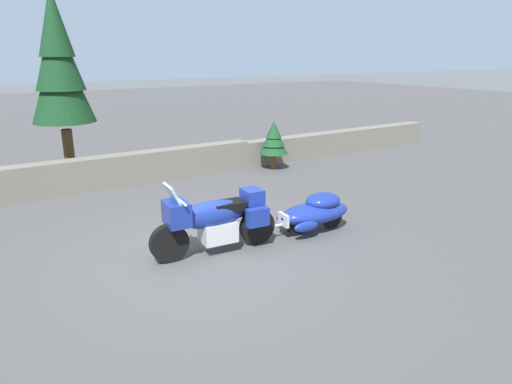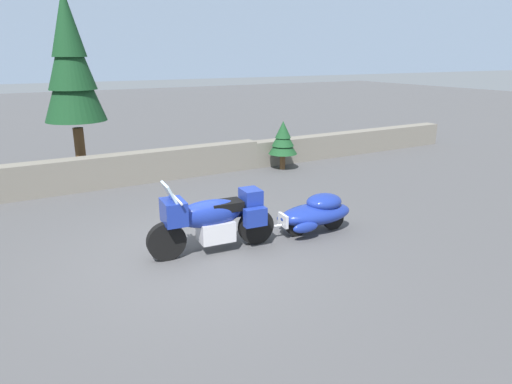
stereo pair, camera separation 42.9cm
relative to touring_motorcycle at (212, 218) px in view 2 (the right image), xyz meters
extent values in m
plane|color=#4C4C4F|center=(-0.29, -0.01, -0.62)|extent=(80.00, 80.00, 0.00)
cube|color=slate|center=(-0.29, 5.11, -0.21)|extent=(8.00, 0.49, 0.83)
cube|color=slate|center=(7.71, 5.10, -0.24)|extent=(8.00, 0.50, 0.77)
cylinder|color=black|center=(-0.82, 0.07, -0.29)|extent=(0.67, 0.20, 0.66)
cylinder|color=black|center=(0.83, -0.07, -0.29)|extent=(0.67, 0.20, 0.66)
cube|color=silver|center=(0.06, 0.00, -0.24)|extent=(0.64, 0.49, 0.36)
ellipsoid|color=navy|center=(-0.04, 0.00, 0.09)|extent=(1.23, 0.54, 0.48)
cube|color=navy|center=(-0.67, 0.06, 0.21)|extent=(0.40, 0.55, 0.40)
cube|color=#9EB7C6|center=(-0.72, 0.06, 0.54)|extent=(0.23, 0.45, 0.34)
cube|color=black|center=(0.26, -0.02, 0.19)|extent=(0.59, 0.41, 0.16)
cube|color=navy|center=(0.73, -0.06, 0.29)|extent=(0.35, 0.43, 0.28)
cube|color=navy|center=(0.65, -0.36, 0.01)|extent=(0.41, 0.19, 0.32)
cube|color=navy|center=(0.71, 0.24, 0.01)|extent=(0.41, 0.19, 0.32)
cylinder|color=silver|center=(-0.62, 0.05, 0.44)|extent=(0.10, 0.70, 0.04)
cylinder|color=silver|center=(-0.77, 0.07, -0.04)|extent=(0.26, 0.09, 0.54)
cylinder|color=black|center=(1.68, -0.15, -0.40)|extent=(0.45, 0.14, 0.44)
cylinder|color=black|center=(2.50, -0.22, -0.40)|extent=(0.45, 0.14, 0.44)
ellipsoid|color=navy|center=(2.09, -0.19, -0.24)|extent=(1.55, 0.81, 0.40)
ellipsoid|color=navy|center=(2.27, -0.20, -0.02)|extent=(0.77, 0.62, 0.32)
cube|color=silver|center=(1.39, -0.12, -0.26)|extent=(0.09, 0.32, 0.24)
ellipsoid|color=navy|center=(1.65, -0.47, -0.34)|extent=(0.53, 0.19, 0.20)
ellipsoid|color=navy|center=(1.71, 0.17, -0.34)|extent=(0.53, 0.19, 0.20)
cylinder|color=silver|center=(1.00, -0.09, -0.35)|extent=(0.70, 0.11, 0.05)
cylinder|color=brown|center=(-1.09, 6.23, 0.09)|extent=(0.27, 0.27, 1.43)
cone|color=#143D1E|center=(-1.09, 6.23, 2.13)|extent=(1.58, 1.58, 2.26)
cone|color=#143D1E|center=(-1.09, 6.23, 2.81)|extent=(1.23, 1.23, 1.98)
cone|color=#143D1E|center=(-1.09, 6.23, 3.49)|extent=(0.87, 0.87, 1.70)
cylinder|color=brown|center=(4.35, 4.43, -0.41)|extent=(0.16, 0.16, 0.42)
cone|color=#194723|center=(4.35, 4.43, 0.18)|extent=(0.86, 0.86, 0.66)
cone|color=#194723|center=(4.35, 4.43, 0.38)|extent=(0.67, 0.67, 0.58)
cone|color=#194723|center=(4.35, 4.43, 0.58)|extent=(0.47, 0.47, 0.50)
camera|label=1|loc=(-3.41, -6.57, 2.70)|focal=32.01mm
camera|label=2|loc=(-3.04, -6.79, 2.70)|focal=32.01mm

